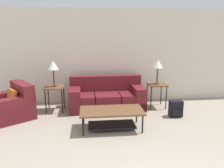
{
  "coord_description": "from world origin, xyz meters",
  "views": [
    {
      "loc": [
        -0.8,
        -1.61,
        1.91
      ],
      "look_at": [
        -0.29,
        3.22,
        0.8
      ],
      "focal_mm": 35.0,
      "sensor_mm": 36.0,
      "label": 1
    }
  ],
  "objects": [
    {
      "name": "side_table_right",
      "position": [
        0.97,
        3.84,
        0.56
      ],
      "size": [
        0.48,
        0.49,
        0.63
      ],
      "color": "brown",
      "rests_on": "ground_plane"
    },
    {
      "name": "side_table_left",
      "position": [
        -1.68,
        3.84,
        0.56
      ],
      "size": [
        0.48,
        0.49,
        0.63
      ],
      "color": "brown",
      "rests_on": "ground_plane"
    },
    {
      "name": "armchair",
      "position": [
        -2.65,
        3.39,
        0.28
      ],
      "size": [
        1.37,
        1.35,
        0.8
      ],
      "color": "maroon",
      "rests_on": "ground_plane"
    },
    {
      "name": "couch",
      "position": [
        -0.36,
        3.91,
        0.3
      ],
      "size": [
        1.94,
        0.94,
        0.82
      ],
      "color": "maroon",
      "rests_on": "ground_plane"
    },
    {
      "name": "table_lamp_left",
      "position": [
        -1.68,
        3.84,
        1.15
      ],
      "size": [
        0.26,
        0.26,
        0.65
      ],
      "color": "#472D1E",
      "rests_on": "side_table_left"
    },
    {
      "name": "coffee_table",
      "position": [
        -0.36,
        2.58,
        0.3
      ],
      "size": [
        1.28,
        0.67,
        0.41
      ],
      "color": "brown",
      "rests_on": "ground_plane"
    },
    {
      "name": "wall_back",
      "position": [
        0.0,
        4.54,
        1.3
      ],
      "size": [
        8.96,
        0.06,
        2.6
      ],
      "color": "silver",
      "rests_on": "ground_plane"
    },
    {
      "name": "table_lamp_right",
      "position": [
        0.97,
        3.84,
        1.15
      ],
      "size": [
        0.26,
        0.26,
        0.65
      ],
      "color": "#472D1E",
      "rests_on": "side_table_right"
    },
    {
      "name": "backpack",
      "position": [
        1.22,
        3.1,
        0.19
      ],
      "size": [
        0.3,
        0.25,
        0.39
      ],
      "color": "black",
      "rests_on": "ground_plane"
    }
  ]
}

